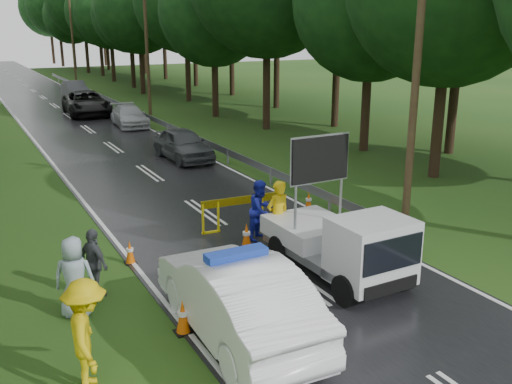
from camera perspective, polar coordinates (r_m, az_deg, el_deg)
ground at (r=14.30m, az=4.39°, el=-8.80°), size 160.00×160.00×0.00m
road at (r=41.93m, az=-18.19°, el=7.23°), size 7.00×140.00×0.02m
guardrail at (r=42.31m, az=-13.20°, el=8.42°), size 0.12×60.06×0.70m
utility_pole_near at (r=17.79m, az=15.83°, el=12.52°), size 1.40×0.24×10.00m
utility_pole_mid at (r=40.78m, az=-10.89°, el=14.65°), size 1.40×0.24×10.00m
utility_pole_far at (r=66.04m, az=-17.91°, el=14.71°), size 1.40×0.24×10.00m
police_sedan at (r=11.58m, az=-1.95°, el=-10.46°), size 1.92×5.15×1.85m
work_truck at (r=14.17m, az=8.73°, el=-5.13°), size 2.00×4.31×3.40m
barrier at (r=17.43m, az=-1.56°, el=-1.27°), size 2.54×0.22×1.05m
officer at (r=15.77m, az=2.20°, el=-2.39°), size 0.80×0.58×2.01m
civilian at (r=16.63m, az=0.48°, el=-1.79°), size 1.10×1.05×1.78m
bystander_left at (r=10.38m, az=-16.55°, el=-13.55°), size 0.93×1.40×2.02m
bystander_mid at (r=13.67m, az=-15.88°, el=-6.86°), size 0.72×1.05×1.65m
bystander_right at (r=12.88m, az=-17.70°, el=-8.12°), size 1.04×0.89×1.80m
queue_car_first at (r=26.91m, az=-7.32°, el=4.78°), size 1.85×4.35×1.47m
queue_car_second at (r=36.64m, az=-12.55°, el=7.43°), size 2.09×4.51×1.28m
queue_car_third at (r=42.09m, az=-16.60°, el=8.52°), size 3.00×6.06×1.65m
queue_car_fourth at (r=52.45m, az=-17.63°, el=9.75°), size 1.71×4.49×1.46m
cone_near_left at (r=11.97m, az=-7.34°, el=-12.29°), size 0.35×0.35×0.74m
cone_center at (r=15.97m, az=2.11°, el=-4.54°), size 0.37×0.37×0.78m
cone_far at (r=16.07m, az=-0.96°, el=-4.44°), size 0.36×0.36×0.75m
cone_left_mid at (r=15.47m, az=-12.50°, el=-5.90°), size 0.30×0.30×0.65m
cone_right at (r=19.33m, az=5.28°, el=-0.98°), size 0.33×0.33×0.69m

